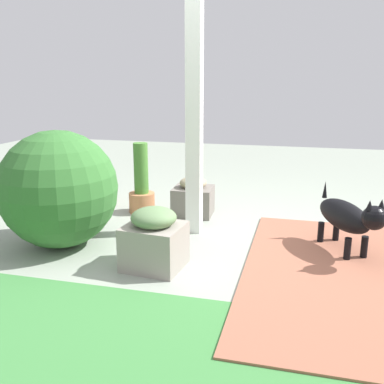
% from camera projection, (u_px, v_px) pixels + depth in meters
% --- Properties ---
extents(ground_plane, '(12.00, 12.00, 0.00)m').
position_uv_depth(ground_plane, '(233.00, 245.00, 3.75)').
color(ground_plane, '#929C8D').
extents(brick_path, '(1.80, 2.40, 0.02)m').
position_uv_depth(brick_path, '(371.00, 278.00, 3.11)').
color(brick_path, '#9C5D46').
rests_on(brick_path, ground).
extents(porch_pillar, '(0.13, 0.13, 2.29)m').
position_uv_depth(porch_pillar, '(194.00, 107.00, 3.82)').
color(porch_pillar, white).
rests_on(porch_pillar, ground).
extents(stone_planter_nearest, '(0.42, 0.39, 0.41)m').
position_uv_depth(stone_planter_nearest, '(193.00, 198.00, 4.56)').
color(stone_planter_nearest, slate).
rests_on(stone_planter_nearest, ground).
extents(stone_planter_mid, '(0.46, 0.43, 0.47)m').
position_uv_depth(stone_planter_mid, '(154.00, 239.00, 3.25)').
color(stone_planter_mid, gray).
rests_on(stone_planter_mid, ground).
extents(round_shrub, '(0.99, 0.99, 0.99)m').
position_uv_depth(round_shrub, '(59.00, 189.00, 3.63)').
color(round_shrub, '#32692D').
rests_on(round_shrub, ground).
extents(terracotta_pot_spiky, '(0.21, 0.21, 0.64)m').
position_uv_depth(terracotta_pot_spiky, '(98.00, 177.00, 4.98)').
color(terracotta_pot_spiky, '#BA6445').
rests_on(terracotta_pot_spiky, ground).
extents(terracotta_pot_tall, '(0.27, 0.27, 0.75)m').
position_uv_depth(terracotta_pot_tall, '(142.00, 188.00, 4.63)').
color(terracotta_pot_tall, '#BC774D').
rests_on(terracotta_pot_tall, ground).
extents(dog, '(0.52, 0.75, 0.54)m').
position_uv_depth(dog, '(348.00, 217.00, 3.49)').
color(dog, black).
rests_on(dog, ground).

